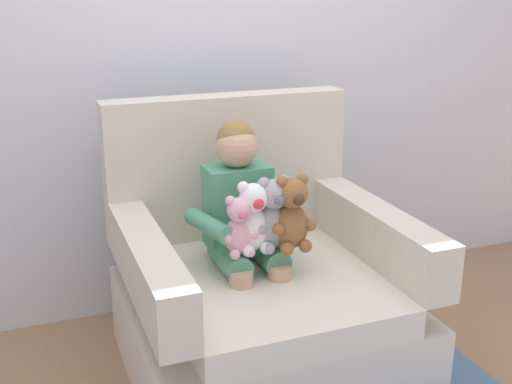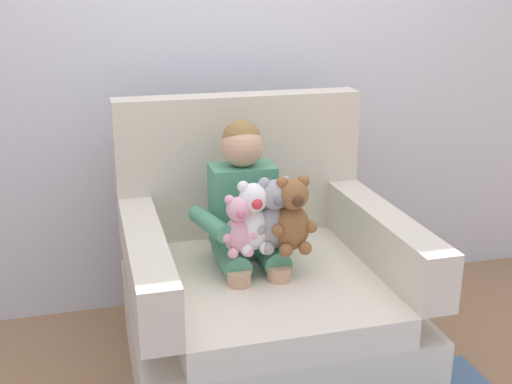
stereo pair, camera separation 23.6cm
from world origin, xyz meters
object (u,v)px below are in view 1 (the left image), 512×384
seated_child (243,214)px  plush_pink (239,227)px  plush_brown (292,215)px  armchair (260,295)px  plush_grey (274,216)px  plush_white (253,219)px

seated_child → plush_pink: size_ratio=3.44×
seated_child → plush_brown: size_ratio=2.72×
armchair → seated_child: size_ratio=1.35×
plush_pink → plush_grey: size_ratio=0.81×
seated_child → plush_pink: 0.17m
armchair → seated_child: armchair is taller
armchair → plush_pink: size_ratio=4.65×
plush_white → seated_child: bearing=105.1°
plush_white → plush_pink: 0.07m
plush_grey → seated_child: bearing=99.7°
armchair → plush_white: (-0.06, -0.10, 0.38)m
plush_grey → plush_pink: bearing=165.7°
plush_pink → plush_white: bearing=2.7°
plush_grey → plush_white: bearing=159.0°
armchair → seated_child: 0.36m
seated_child → plush_brown: (0.14, -0.18, 0.04)m
plush_white → plush_pink: (-0.06, -0.01, -0.02)m
armchair → plush_pink: bearing=-139.4°
plush_brown → plush_grey: 0.07m
plush_brown → plush_pink: plush_brown is taller
plush_brown → plush_grey: size_ratio=1.03×
plush_white → plush_grey: 0.08m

